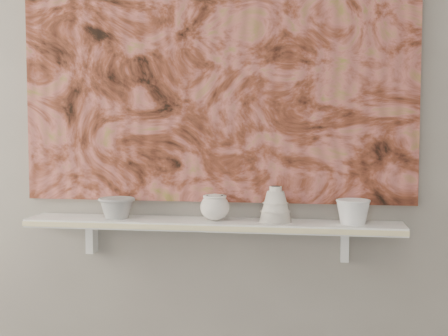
% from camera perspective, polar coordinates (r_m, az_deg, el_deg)
% --- Properties ---
extents(wall_back, '(3.60, 0.00, 3.60)m').
position_cam_1_polar(wall_back, '(2.39, -0.79, 5.56)').
color(wall_back, gray).
rests_on(wall_back, floor).
extents(shelf, '(1.40, 0.18, 0.03)m').
position_cam_1_polar(shelf, '(2.32, -1.18, -5.17)').
color(shelf, silver).
rests_on(shelf, wall_back).
extents(shelf_stripe, '(1.40, 0.01, 0.02)m').
position_cam_1_polar(shelf_stripe, '(2.23, -1.60, -5.55)').
color(shelf_stripe, beige).
rests_on(shelf_stripe, shelf).
extents(bracket_left, '(0.03, 0.06, 0.12)m').
position_cam_1_polar(bracket_left, '(2.53, -11.99, -6.23)').
color(bracket_left, silver).
rests_on(bracket_left, wall_back).
extents(bracket_right, '(0.03, 0.06, 0.12)m').
position_cam_1_polar(bracket_right, '(2.37, 10.96, -6.92)').
color(bracket_right, silver).
rests_on(bracket_right, wall_back).
extents(painting, '(1.50, 0.02, 1.10)m').
position_cam_1_polar(painting, '(2.38, -0.86, 10.14)').
color(painting, brown).
rests_on(painting, wall_back).
extents(house_motif, '(0.09, 0.00, 0.08)m').
position_cam_1_polar(house_motif, '(2.33, 10.11, 2.63)').
color(house_motif, black).
rests_on(house_motif, painting).
extents(bowl_grey, '(0.17, 0.17, 0.08)m').
position_cam_1_polar(bowl_grey, '(2.40, -9.78, -3.58)').
color(bowl_grey, gray).
rests_on(bowl_grey, shelf).
extents(cup_cream, '(0.12, 0.12, 0.10)m').
position_cam_1_polar(cup_cream, '(2.31, -0.85, -3.60)').
color(cup_cream, silver).
rests_on(cup_cream, shelf).
extents(bell_vessel, '(0.16, 0.16, 0.13)m').
position_cam_1_polar(bell_vessel, '(2.28, 4.73, -3.31)').
color(bell_vessel, silver).
rests_on(bell_vessel, shelf).
extents(bowl_white, '(0.15, 0.15, 0.09)m').
position_cam_1_polar(bowl_white, '(2.28, 11.71, -3.91)').
color(bowl_white, white).
rests_on(bowl_white, shelf).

